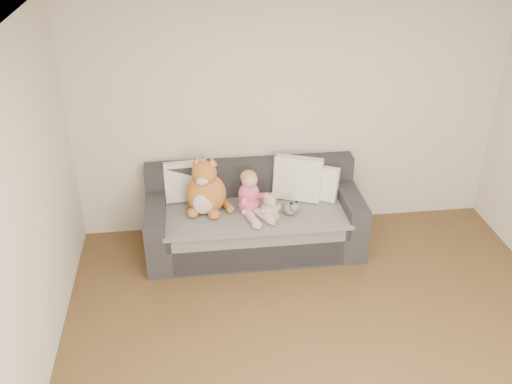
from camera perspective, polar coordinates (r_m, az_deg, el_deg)
room_shell at (r=4.15m, az=8.50°, el=-2.66°), size 5.00×5.00×5.00m
sofa at (r=5.96m, az=-0.23°, el=-2.82°), size 2.20×0.94×0.85m
cushion_left at (r=5.97m, az=-6.99°, el=1.08°), size 0.46×0.23×0.42m
cushion_right_back at (r=5.95m, az=4.21°, el=1.37°), size 0.54×0.39×0.47m
cushion_right_front at (r=5.99m, az=6.35°, el=0.95°), size 0.43×0.34×0.37m
toddler at (r=5.66m, az=-0.53°, el=-0.45°), size 0.34×0.47×0.47m
plush_cat at (r=5.72m, az=-5.05°, el=0.12°), size 0.48×0.43×0.63m
teddy_bear at (r=5.62m, az=1.39°, el=-1.61°), size 0.22×0.18×0.29m
plush_cow at (r=5.72m, az=3.49°, el=-1.58°), size 0.15×0.22×0.18m
sippy_cup at (r=5.72m, az=1.20°, el=-1.64°), size 0.11×0.08×0.12m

